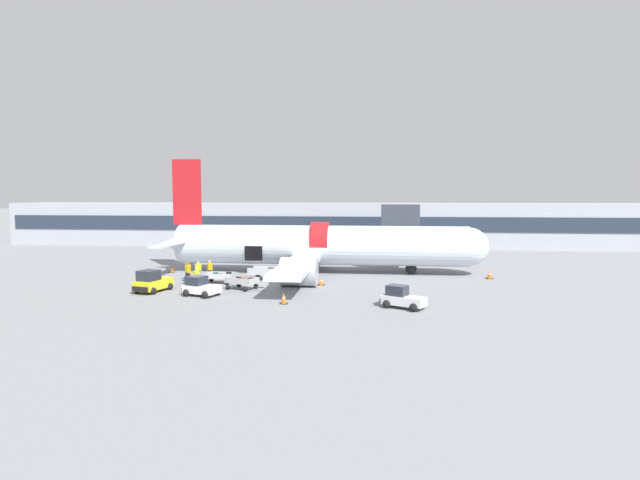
{
  "coord_description": "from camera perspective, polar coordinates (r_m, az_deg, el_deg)",
  "views": [
    {
      "loc": [
        7.41,
        -41.49,
        7.45
      ],
      "look_at": [
        2.25,
        3.72,
        3.49
      ],
      "focal_mm": 28.0,
      "sensor_mm": 36.0,
      "label": 1
    }
  ],
  "objects": [
    {
      "name": "ground_plane",
      "position": [
        42.81,
        -3.57,
        -5.06
      ],
      "size": [
        500.0,
        500.0,
        0.0
      ],
      "primitive_type": "plane",
      "color": "gray"
    },
    {
      "name": "terminal_strip",
      "position": [
        76.56,
        0.95,
        1.82
      ],
      "size": [
        98.99,
        9.09,
        6.48
      ],
      "color": "#9EA3AD",
      "rests_on": "ground_plane"
    },
    {
      "name": "jet_bridge_stub",
      "position": [
        55.57,
        8.91,
        2.28
      ],
      "size": [
        3.8,
        12.71,
        6.68
      ],
      "color": "#4C4C51",
      "rests_on": "ground_plane"
    },
    {
      "name": "airplane",
      "position": [
        48.81,
        -0.46,
        -0.68
      ],
      "size": [
        32.37,
        28.37,
        11.16
      ],
      "color": "silver",
      "rests_on": "ground_plane"
    },
    {
      "name": "baggage_tug_lead",
      "position": [
        38.84,
        -13.49,
        -5.28
      ],
      "size": [
        2.99,
        2.48,
        1.47
      ],
      "color": "white",
      "rests_on": "ground_plane"
    },
    {
      "name": "baggage_tug_mid",
      "position": [
        41.37,
        -18.64,
        -4.6
      ],
      "size": [
        2.48,
        3.45,
        1.76
      ],
      "color": "yellow",
      "rests_on": "ground_plane"
    },
    {
      "name": "baggage_tug_rear",
      "position": [
        34.07,
        9.35,
        -6.62
      ],
      "size": [
        3.16,
        2.49,
        1.52
      ],
      "color": "silver",
      "rests_on": "ground_plane"
    },
    {
      "name": "baggage_cart_loading",
      "position": [
        43.96,
        -11.33,
        -4.26
      ],
      "size": [
        3.4,
        1.94,
        0.95
      ],
      "color": "#B7BABF",
      "rests_on": "ground_plane"
    },
    {
      "name": "baggage_cart_queued",
      "position": [
        40.77,
        -8.78,
        -4.87
      ],
      "size": [
        3.4,
        2.36,
        1.01
      ],
      "color": "#B7BABF",
      "rests_on": "ground_plane"
    },
    {
      "name": "baggage_cart_empty",
      "position": [
        45.23,
        -6.15,
        -3.82
      ],
      "size": [
        3.81,
        2.26,
        1.13
      ],
      "color": "#B7BABF",
      "rests_on": "ground_plane"
    },
    {
      "name": "ground_crew_loader_a",
      "position": [
        44.79,
        -14.81,
        -3.53
      ],
      "size": [
        0.59,
        0.59,
        1.83
      ],
      "color": "black",
      "rests_on": "ground_plane"
    },
    {
      "name": "ground_crew_loader_b",
      "position": [
        41.72,
        -13.95,
        -4.18
      ],
      "size": [
        0.6,
        0.42,
        1.75
      ],
      "color": "black",
      "rests_on": "ground_plane"
    },
    {
      "name": "ground_crew_driver",
      "position": [
        46.64,
        -13.74,
        -3.3
      ],
      "size": [
        0.56,
        0.47,
        1.62
      ],
      "color": "black",
      "rests_on": "ground_plane"
    },
    {
      "name": "ground_crew_supervisor",
      "position": [
        46.66,
        -12.49,
        -3.26
      ],
      "size": [
        0.57,
        0.44,
        1.64
      ],
      "color": "black",
      "rests_on": "ground_plane"
    },
    {
      "name": "ground_crew_helper",
      "position": [
        46.26,
        -14.97,
        -3.43
      ],
      "size": [
        0.41,
        0.55,
        1.57
      ],
      "color": "#1E2338",
      "rests_on": "ground_plane"
    },
    {
      "name": "suitcase_on_tarmac_upright",
      "position": [
        44.0,
        -14.85,
        -4.45
      ],
      "size": [
        0.54,
        0.26,
        0.86
      ],
      "color": "#1E2347",
      "rests_on": "ground_plane"
    },
    {
      "name": "suitcase_on_tarmac_spare",
      "position": [
        42.72,
        -14.45,
        -4.77
      ],
      "size": [
        0.37,
        0.29,
        0.79
      ],
      "color": "black",
      "rests_on": "ground_plane"
    },
    {
      "name": "safety_cone_nose",
      "position": [
        48.09,
        18.8,
        -3.76
      ],
      "size": [
        0.65,
        0.65,
        0.79
      ],
      "color": "black",
      "rests_on": "ground_plane"
    },
    {
      "name": "safety_cone_engine_left",
      "position": [
        35.09,
        -4.17,
        -6.68
      ],
      "size": [
        0.54,
        0.54,
        0.79
      ],
      "color": "black",
      "rests_on": "ground_plane"
    },
    {
      "name": "safety_cone_wingtip",
      "position": [
        42.31,
        0.13,
        -4.74
      ],
      "size": [
        0.58,
        0.58,
        0.68
      ],
      "color": "black",
      "rests_on": "ground_plane"
    },
    {
      "name": "safety_cone_tail",
      "position": [
        51.42,
        -16.6,
        -3.2
      ],
      "size": [
        0.59,
        0.59,
        0.7
      ],
      "color": "black",
      "rests_on": "ground_plane"
    }
  ]
}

